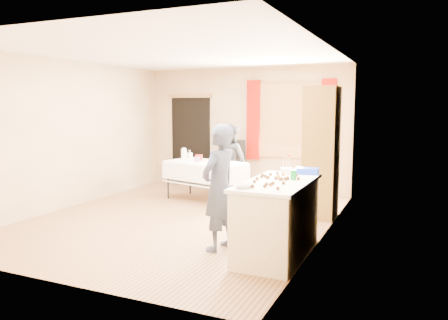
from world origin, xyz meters
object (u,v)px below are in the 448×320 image
at_px(chair, 234,177).
at_px(woman, 231,160).
at_px(cabinet, 321,153).
at_px(party_table, 205,178).
at_px(counter, 277,218).
at_px(girl, 219,188).

height_order(chair, woman, woman).
relative_size(cabinet, party_table, 1.25).
bearing_deg(party_table, counter, -33.21).
bearing_deg(girl, cabinet, 170.87).
bearing_deg(woman, party_table, 89.95).
bearing_deg(cabinet, chair, 148.39).
height_order(counter, chair, chair).
xyz_separation_m(cabinet, chair, (-2.04, 1.26, -0.73)).
bearing_deg(party_table, woman, 80.26).
bearing_deg(counter, party_table, 132.14).
relative_size(party_table, girl, 1.07).
xyz_separation_m(chair, girl, (1.22, -3.38, 0.46)).
bearing_deg(woman, girl, 134.89).
height_order(chair, girl, girl).
distance_m(counter, chair, 3.82).
bearing_deg(girl, counter, 110.03).
xyz_separation_m(cabinet, woman, (-1.98, 0.95, -0.34)).
relative_size(counter, chair, 1.41).
distance_m(cabinet, chair, 2.51).
distance_m(chair, woman, 0.50).
height_order(party_table, woman, woman).
height_order(party_table, girl, girl).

